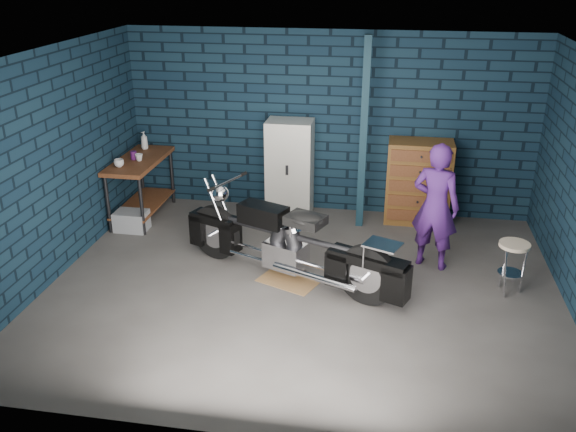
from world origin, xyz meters
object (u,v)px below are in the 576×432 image
at_px(motorcycle, 290,238).
at_px(person, 435,206).
at_px(storage_bin, 132,221).
at_px(shop_stool, 511,268).
at_px(locker, 290,168).
at_px(workbench, 142,188).
at_px(tool_chest, 418,182).

xyz_separation_m(motorcycle, person, (1.69, 0.68, 0.25)).
bearing_deg(person, storage_bin, 14.70).
xyz_separation_m(storage_bin, shop_stool, (5.05, -0.93, 0.18)).
height_order(storage_bin, locker, locker).
xyz_separation_m(workbench, tool_chest, (4.04, 0.51, 0.15)).
relative_size(motorcycle, locker, 1.76).
bearing_deg(locker, person, -34.12).
height_order(workbench, person, person).
relative_size(person, locker, 1.12).
bearing_deg(locker, workbench, -166.74).
bearing_deg(locker, shop_stool, -33.60).
xyz_separation_m(storage_bin, tool_chest, (4.02, 1.01, 0.47)).
bearing_deg(workbench, tool_chest, 7.14).
bearing_deg(motorcycle, person, 44.31).
relative_size(locker, tool_chest, 1.18).
bearing_deg(locker, motorcycle, -80.22).
bearing_deg(shop_stool, motorcycle, -177.15).
height_order(tool_chest, shop_stool, tool_chest).
bearing_deg(person, motorcycle, 41.77).
height_order(storage_bin, tool_chest, tool_chest).
relative_size(workbench, shop_stool, 2.20).
height_order(workbench, motorcycle, motorcycle).
relative_size(person, tool_chest, 1.32).
distance_m(motorcycle, shop_stool, 2.58).
bearing_deg(shop_stool, locker, 146.40).
distance_m(motorcycle, locker, 2.10).
bearing_deg(person, tool_chest, -63.64).
height_order(person, locker, person).
xyz_separation_m(workbench, motorcycle, (2.50, -1.56, 0.10)).
bearing_deg(tool_chest, shop_stool, -62.09).
xyz_separation_m(person, locker, (-2.05, 1.39, -0.08)).
relative_size(motorcycle, shop_stool, 3.99).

